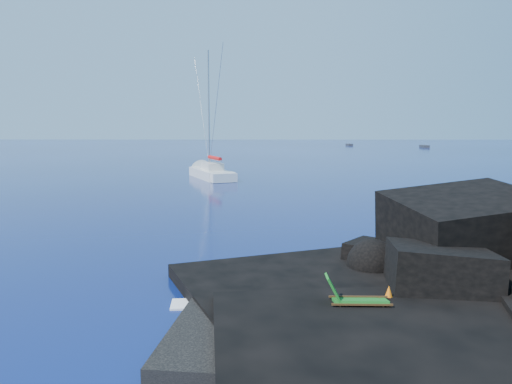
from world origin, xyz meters
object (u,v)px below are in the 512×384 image
Objects in this scene: sunbather at (411,307)px; distant_boat_b at (424,148)px; deck_chair at (360,293)px; sailboat at (211,178)px; marker_cone at (389,296)px; distant_boat_a at (349,146)px.

distant_boat_b is (38.76, 118.26, -0.50)m from sunbather.
deck_chair is 124.96m from distant_boat_b.
deck_chair is (8.03, -39.54, 0.93)m from sailboat.
marker_cone is 0.12× the size of distant_boat_b.
sunbather is 0.71m from marker_cone.
deck_chair is 2.77× the size of marker_cone.
distant_boat_a is at bearing 146.92° from distant_boat_b.
deck_chair is 1.07× the size of sunbather.
marker_cone is at bearing -104.90° from distant_boat_b.
sunbather is 0.32× the size of distant_boat_b.
distant_boat_a is 21.66m from distant_boat_b.
sunbather is at bearing 3.24° from deck_chair.
deck_chair is 0.42× the size of distant_boat_a.
marker_cone is 132.51m from distant_boat_a.
distant_boat_b is (40.18, 118.32, -0.93)m from deck_chair.
sailboat is 2.76× the size of distant_boat_b.
distant_boat_a is at bearing 49.51° from sailboat.
distant_boat_a is 0.83× the size of distant_boat_b.
distant_boat_a is at bearing 80.50° from marker_cone.
distant_boat_b reaches higher than distant_boat_a.
marker_cone is at bearing -102.80° from distant_boat_a.
distant_boat_a is (22.79, 131.24, -0.93)m from deck_chair.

